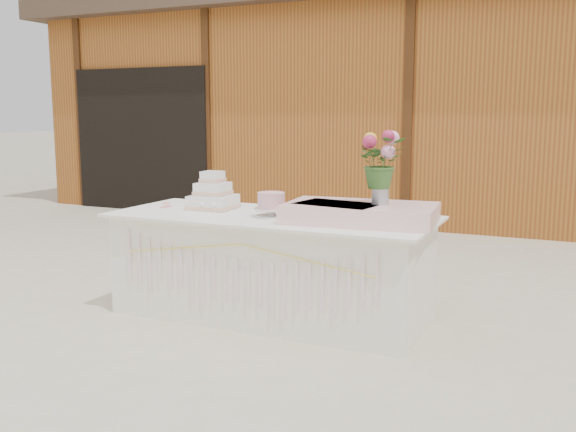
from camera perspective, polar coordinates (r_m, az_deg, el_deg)
The scene contains 9 objects.
ground at distance 4.90m, azimuth -1.48°, elevation -8.85°, with size 80.00×80.00×0.00m, color beige.
barn at distance 10.39m, azimuth 13.32°, elevation 9.78°, with size 12.60×4.60×3.30m.
cake_table at distance 4.79m, azimuth -1.52°, elevation -4.46°, with size 2.40×1.00×0.77m.
wedding_cake at distance 5.05m, azimuth -6.68°, elevation 1.76°, with size 0.35×0.35×0.30m.
pink_cake_stand at distance 4.62m, azimuth -1.51°, elevation 1.14°, with size 0.25×0.25×0.18m.
satin_runner at distance 4.43m, azimuth 6.46°, elevation 0.25°, with size 1.02×0.59×0.13m, color #FFCDCD.
flower_vase at distance 4.40m, azimuth 8.21°, elevation 2.06°, with size 0.12×0.12×0.16m, color #B4B4B9.
bouquet at distance 4.38m, azimuth 8.29°, elevation 5.37°, with size 0.32×0.27×0.35m, color #355E25.
loose_flowers at distance 5.26m, azimuth -11.10°, elevation 0.93°, with size 0.13×0.31×0.02m, color pink, non-canonical shape.
Camera 1 is at (2.05, -4.19, 1.51)m, focal length 40.00 mm.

